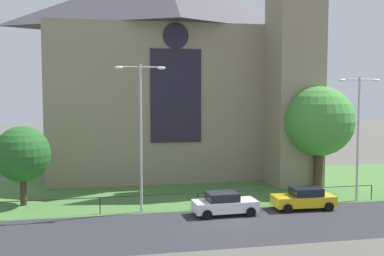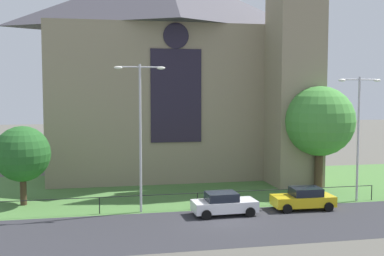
# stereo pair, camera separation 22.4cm
# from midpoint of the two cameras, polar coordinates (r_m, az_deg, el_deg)

# --- Properties ---
(ground) EXTENTS (160.00, 160.00, 0.00)m
(ground) POSITION_cam_midpoint_polar(r_m,az_deg,el_deg) (40.95, 0.27, -7.00)
(ground) COLOR #56544C
(road_asphalt) EXTENTS (120.00, 8.00, 0.01)m
(road_asphalt) POSITION_cam_midpoint_polar(r_m,az_deg,el_deg) (29.63, 5.10, -11.53)
(road_asphalt) COLOR #2D2D33
(road_asphalt) RESTS_ON ground
(grass_verge) EXTENTS (120.00, 20.00, 0.01)m
(grass_verge) POSITION_cam_midpoint_polar(r_m,az_deg,el_deg) (39.03, 0.87, -7.58)
(grass_verge) COLOR #477538
(grass_verge) RESTS_ON ground
(church_building) EXTENTS (23.20, 16.20, 26.00)m
(church_building) POSITION_cam_midpoint_polar(r_m,az_deg,el_deg) (46.65, -1.95, 7.09)
(church_building) COLOR gray
(church_building) RESTS_ON ground
(iron_railing) EXTENTS (26.70, 0.07, 1.13)m
(iron_railing) POSITION_cam_midpoint_polar(r_m,az_deg,el_deg) (33.33, 0.85, -8.01)
(iron_railing) COLOR black
(iron_railing) RESTS_ON ground
(tree_left_near) EXTENTS (3.96, 3.96, 5.67)m
(tree_left_near) POSITION_cam_midpoint_polar(r_m,az_deg,el_deg) (35.98, -19.41, -2.94)
(tree_left_near) COLOR #423021
(tree_left_near) RESTS_ON ground
(tree_right_near) EXTENTS (5.73, 5.73, 8.54)m
(tree_right_near) POSITION_cam_midpoint_polar(r_m,az_deg,el_deg) (40.47, 15.12, 0.76)
(tree_right_near) COLOR #423021
(tree_right_near) RESTS_ON ground
(streetlamp_near) EXTENTS (3.37, 0.26, 9.91)m
(streetlamp_near) POSITION_cam_midpoint_polar(r_m,az_deg,el_deg) (31.89, -5.98, 0.83)
(streetlamp_near) COLOR #B2B2B7
(streetlamp_near) RESTS_ON ground
(streetlamp_far) EXTENTS (3.37, 0.26, 9.16)m
(streetlamp_far) POSITION_cam_midpoint_polar(r_m,az_deg,el_deg) (37.01, 19.40, 0.48)
(streetlamp_far) COLOR #B2B2B7
(streetlamp_far) RESTS_ON ground
(parked_car_white) EXTENTS (4.26, 2.13, 1.51)m
(parked_car_white) POSITION_cam_midpoint_polar(r_m,az_deg,el_deg) (31.86, 4.00, -9.00)
(parked_car_white) COLOR silver
(parked_car_white) RESTS_ON ground
(parked_car_yellow) EXTENTS (4.26, 2.15, 1.51)m
(parked_car_yellow) POSITION_cam_midpoint_polar(r_m,az_deg,el_deg) (34.16, 13.34, -8.19)
(parked_car_yellow) COLOR gold
(parked_car_yellow) RESTS_ON ground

